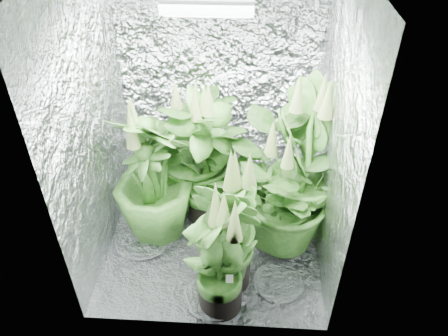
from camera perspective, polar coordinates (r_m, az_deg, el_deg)
ground at (r=3.53m, az=-1.37°, el=-8.69°), size 1.60×1.60×0.00m
walls at (r=2.90m, az=-1.67°, el=5.12°), size 1.62×1.62×2.00m
grow_lamp at (r=2.55m, az=-2.02°, el=20.98°), size 0.50×0.30×0.22m
plant_a at (r=3.51m, az=-3.84°, el=2.78°), size 1.19×1.19×1.16m
plant_b at (r=3.30m, az=-2.45°, el=0.54°), size 0.83×0.83×1.21m
plant_c at (r=3.25m, az=9.99°, el=0.39°), size 0.82×0.82×1.33m
plant_d at (r=3.24m, az=-9.36°, el=-1.34°), size 0.78×0.78×1.17m
plant_e at (r=3.15m, az=7.60°, el=-3.39°), size 1.08×1.08×1.06m
plant_f at (r=2.75m, az=-0.54°, el=-11.53°), size 0.65×0.65×1.05m
plant_g at (r=2.88m, az=0.56°, el=-8.37°), size 0.74×0.74×1.07m
circulation_fan at (r=3.56m, az=8.23°, el=-5.02°), size 0.17×0.34×0.39m
plant_label at (r=2.86m, az=0.73°, el=-14.38°), size 0.05×0.02×0.08m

